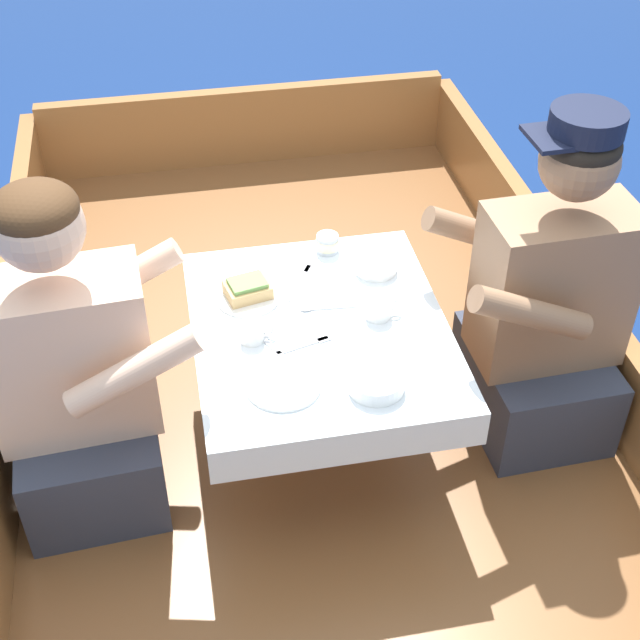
{
  "coord_description": "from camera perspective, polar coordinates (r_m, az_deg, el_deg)",
  "views": [
    {
      "loc": [
        -0.34,
        -1.8,
        2.28
      ],
      "look_at": [
        0.0,
        -0.03,
        0.8
      ],
      "focal_mm": 50.0,
      "sensor_mm": 36.0,
      "label": 1
    }
  ],
  "objects": [
    {
      "name": "bowl_starboard_near",
      "position": [
        2.53,
        3.59,
        3.62
      ],
      "size": [
        0.12,
        0.12,
        0.04
      ],
      "color": "white",
      "rests_on": "cockpit_table"
    },
    {
      "name": "person_starboard",
      "position": [
        2.53,
        14.27,
        0.5
      ],
      "size": [
        0.53,
        0.45,
        1.0
      ],
      "rotation": [
        0.0,
        0.0,
        3.17
      ],
      "color": "#333847",
      "rests_on": "boat_deck"
    },
    {
      "name": "coffee_cup_starboard",
      "position": [
        2.29,
        -4.34,
        -0.76
      ],
      "size": [
        0.09,
        0.06,
        0.05
      ],
      "color": "white",
      "rests_on": "cockpit_table"
    },
    {
      "name": "sandwich",
      "position": [
        2.43,
        -4.65,
        2.02
      ],
      "size": [
        0.13,
        0.11,
        0.05
      ],
      "rotation": [
        0.0,
        0.0,
        0.22
      ],
      "color": "tan",
      "rests_on": "plate_sandwich"
    },
    {
      "name": "plate_bread",
      "position": [
        2.17,
        -2.36,
        -4.14
      ],
      "size": [
        0.19,
        0.19,
        0.01
      ],
      "color": "white",
      "rests_on": "cockpit_table"
    },
    {
      "name": "utensil_fork_port",
      "position": [
        2.28,
        -0.99,
        -1.61
      ],
      "size": [
        0.17,
        0.06,
        0.0
      ],
      "rotation": [
        0.0,
        0.0,
        0.26
      ],
      "color": "silver",
      "rests_on": "cockpit_table"
    },
    {
      "name": "bowl_port_near",
      "position": [
        2.16,
        3.63,
        -3.93
      ],
      "size": [
        0.14,
        0.14,
        0.04
      ],
      "color": "white",
      "rests_on": "cockpit_table"
    },
    {
      "name": "utensil_fork_starboard",
      "position": [
        2.5,
        -1.2,
        2.64
      ],
      "size": [
        0.1,
        0.16,
        0.0
      ],
      "rotation": [
        0.0,
        0.0,
        1.05
      ],
      "color": "silver",
      "rests_on": "cockpit_table"
    },
    {
      "name": "tin_can",
      "position": [
        2.6,
        0.48,
        4.94
      ],
      "size": [
        0.07,
        0.07,
        0.05
      ],
      "color": "silver",
      "rests_on": "cockpit_table"
    },
    {
      "name": "boat_deck",
      "position": [
        2.8,
        -0.12,
        -9.62
      ],
      "size": [
        1.83,
        3.41,
        0.34
      ],
      "primitive_type": "cube",
      "color": "brown",
      "rests_on": "ground_plane"
    },
    {
      "name": "ground_plane",
      "position": [
        2.93,
        -0.12,
        -11.8
      ],
      "size": [
        60.0,
        60.0,
        0.0
      ],
      "primitive_type": "plane",
      "color": "navy"
    },
    {
      "name": "plate_sandwich",
      "position": [
        2.44,
        -4.62,
        1.51
      ],
      "size": [
        0.18,
        0.18,
        0.01
      ],
      "color": "white",
      "rests_on": "cockpit_table"
    },
    {
      "name": "coffee_cup_port",
      "position": [
        2.36,
        3.78,
        0.8
      ],
      "size": [
        0.1,
        0.07,
        0.06
      ],
      "color": "white",
      "rests_on": "cockpit_table"
    },
    {
      "name": "utensil_spoon_starboard",
      "position": [
        2.4,
        0.12,
        0.79
      ],
      "size": [
        0.17,
        0.03,
        0.01
      ],
      "rotation": [
        0.0,
        0.0,
        3.07
      ],
      "color": "silver",
      "rests_on": "cockpit_table"
    },
    {
      "name": "gunwale_starboard",
      "position": [
        2.82,
        17.77,
        -2.43
      ],
      "size": [
        0.06,
        3.41,
        0.29
      ],
      "primitive_type": "cube",
      "color": "#936033",
      "rests_on": "boat_deck"
    },
    {
      "name": "cockpit_table",
      "position": [
        2.38,
        0.0,
        -1.24
      ],
      "size": [
        0.67,
        0.79,
        0.44
      ],
      "color": "#B2B2B7",
      "rests_on": "boat_deck"
    },
    {
      "name": "utensil_spoon_center",
      "position": [
        2.28,
        -3.11,
        -1.71
      ],
      "size": [
        0.09,
        0.16,
        0.01
      ],
      "rotation": [
        0.0,
        0.0,
        2.05
      ],
      "color": "silver",
      "rests_on": "cockpit_table"
    },
    {
      "name": "gunwale_port",
      "position": [
        2.6,
        -19.77,
        -7.32
      ],
      "size": [
        0.06,
        3.41,
        0.29
      ],
      "primitive_type": "cube",
      "color": "#936033",
      "rests_on": "boat_deck"
    },
    {
      "name": "bow_coaming",
      "position": [
        3.92,
        -4.83,
        12.31
      ],
      "size": [
        1.71,
        0.06,
        0.33
      ],
      "primitive_type": "cube",
      "color": "#936033",
      "rests_on": "boat_deck"
    },
    {
      "name": "person_port",
      "position": [
        2.35,
        -15.26,
        -3.83
      ],
      "size": [
        0.54,
        0.47,
        0.96
      ],
      "rotation": [
        0.0,
        0.0,
        0.06
      ],
      "color": "#333847",
      "rests_on": "boat_deck"
    }
  ]
}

